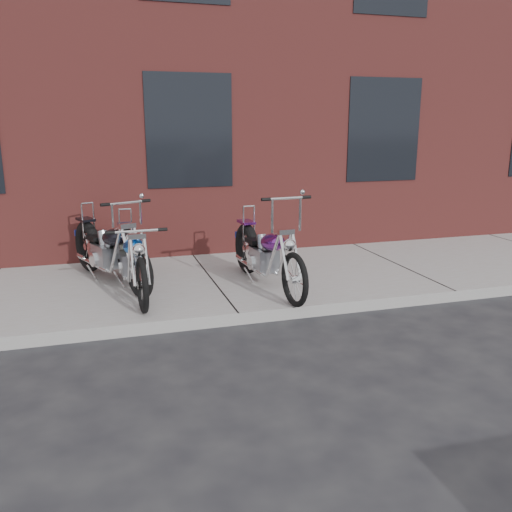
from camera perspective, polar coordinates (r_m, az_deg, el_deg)
name	(u,v)px	position (r m, az deg, el deg)	size (l,w,h in m)	color
ground	(239,325)	(6.47, -1.83, -7.29)	(120.00, 120.00, 0.00)	black
sidewalk	(212,284)	(7.82, -4.68, -2.95)	(22.00, 3.00, 0.15)	gray
building_brick	(151,50)	(14.01, -11.01, 20.47)	(22.00, 10.00, 8.00)	brown
chopper_purple	(267,257)	(7.32, 1.13, -0.06)	(0.57, 2.34, 1.31)	black
chopper_blue	(133,261)	(7.29, -12.83, -0.51)	(0.57, 2.32, 1.01)	black
chopper_third	(109,252)	(7.77, -15.18, 0.36)	(1.01, 2.28, 1.22)	black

